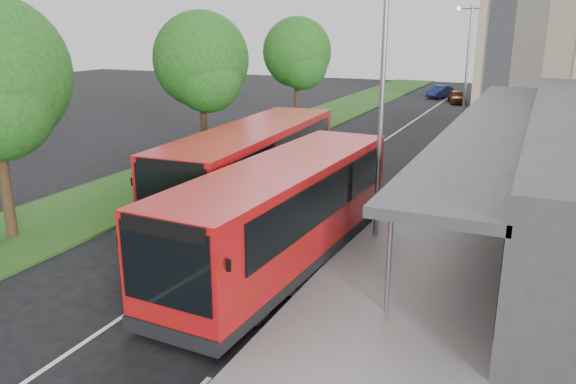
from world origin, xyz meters
name	(u,v)px	position (x,y,z in m)	size (l,w,h in m)	color
ground	(237,240)	(0.00, 0.00, 0.00)	(120.00, 120.00, 0.00)	black
pavement	(487,144)	(6.00, 20.00, 0.07)	(5.00, 80.00, 0.15)	gray
grass_verge	(291,129)	(-7.00, 20.00, 0.05)	(5.00, 80.00, 0.10)	#204817
lane_centre_line	(367,152)	(0.00, 15.00, 0.01)	(0.12, 70.00, 0.01)	silver
kerb_dashes	(439,144)	(3.30, 19.00, 0.01)	(0.12, 56.00, 0.01)	silver
tree_mid	(202,66)	(-7.01, 9.05, 4.97)	(4.79, 4.79, 7.70)	black
tree_far	(297,57)	(-7.01, 21.05, 4.89)	(4.71, 4.71, 7.58)	black
lamp_post_near	(379,98)	(4.12, 2.00, 4.72)	(1.44, 0.28, 8.00)	gray
lamp_post_far	(466,62)	(4.12, 22.00, 4.72)	(1.44, 0.28, 8.00)	gray
bus_main	(284,213)	(2.25, -1.12, 1.59)	(3.26, 11.04, 3.10)	#A8081A
bus_second	(253,168)	(-1.04, 3.14, 1.65)	(3.49, 11.50, 3.22)	#A8081A
litter_bin	(447,176)	(5.40, 8.95, 0.66)	(0.57, 0.57, 1.02)	#382117
bollard	(473,135)	(5.24, 19.20, 0.68)	(0.17, 0.17, 1.06)	#F7AA0D
car_near	(457,97)	(1.38, 39.21, 0.60)	(1.43, 3.54, 1.21)	#521C0B
car_far	(440,92)	(-0.79, 42.75, 0.60)	(1.28, 3.66, 1.21)	navy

